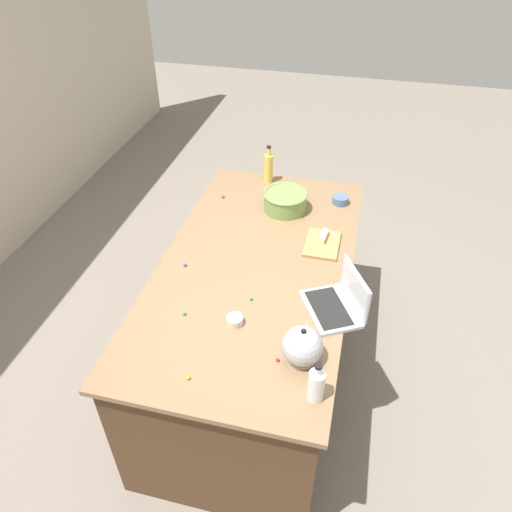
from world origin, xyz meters
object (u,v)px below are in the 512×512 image
object	(u,v)px
cutting_board	(322,244)
ramekin_small	(340,200)
laptop	(338,302)
bottle_oil	(268,168)
kettle	(302,346)
butter_stick_left	(323,236)
bottle_vinegar	(316,385)
ramekin_medium	(235,320)
mixing_bowl_large	(285,201)

from	to	relation	value
cutting_board	ramekin_small	distance (m)	0.48
laptop	cutting_board	distance (m)	0.52
laptop	bottle_oil	bearing A→B (deg)	27.88
kettle	cutting_board	bearing A→B (deg)	1.38
bottle_oil	butter_stick_left	size ratio (longest dim) A/B	2.41
bottle_oil	kettle	distance (m)	1.56
butter_stick_left	bottle_vinegar	bearing A→B (deg)	-174.29
kettle	ramekin_medium	xyz separation A→B (m)	(0.13, 0.34, -0.06)
ramekin_small	ramekin_medium	size ratio (longest dim) A/B	1.30
butter_stick_left	kettle	bearing A→B (deg)	-178.69
bottle_vinegar	ramekin_small	distance (m)	1.51
laptop	ramekin_small	xyz separation A→B (m)	(0.97, 0.09, -0.02)
ramekin_small	mixing_bowl_large	bearing A→B (deg)	114.78
ramekin_small	cutting_board	bearing A→B (deg)	173.56
laptop	ramekin_medium	bearing A→B (deg)	114.53
bottle_oil	ramekin_medium	distance (m)	1.36
bottle_oil	cutting_board	world-z (taller)	bottle_oil
laptop	butter_stick_left	distance (m)	0.56
cutting_board	ramekin_small	bearing A→B (deg)	-6.44
cutting_board	ramekin_medium	bearing A→B (deg)	155.54
kettle	ramekin_small	bearing A→B (deg)	-1.46
laptop	bottle_oil	world-z (taller)	bottle_oil
bottle_vinegar	ramekin_small	size ratio (longest dim) A/B	2.01
mixing_bowl_large	kettle	world-z (taller)	kettle
bottle_oil	mixing_bowl_large	bearing A→B (deg)	-150.60
bottle_vinegar	butter_stick_left	world-z (taller)	bottle_vinegar
mixing_bowl_large	butter_stick_left	xyz separation A→B (m)	(-0.28, -0.28, -0.03)
bottle_vinegar	cutting_board	distance (m)	1.04
laptop	mixing_bowl_large	bearing A→B (deg)	27.28
cutting_board	bottle_oil	bearing A→B (deg)	35.62
mixing_bowl_large	bottle_oil	bearing A→B (deg)	29.40
bottle_vinegar	cutting_board	xyz separation A→B (m)	(1.03, 0.11, -0.07)
laptop	ramekin_medium	world-z (taller)	laptop
mixing_bowl_large	bottle_vinegar	bearing A→B (deg)	-164.01
butter_stick_left	cutting_board	bearing A→B (deg)	180.00
laptop	kettle	distance (m)	0.37
cutting_board	butter_stick_left	xyz separation A→B (m)	(0.04, 0.00, 0.03)
mixing_bowl_large	bottle_vinegar	xyz separation A→B (m)	(-1.35, -0.39, 0.02)
bottle_vinegar	butter_stick_left	xyz separation A→B (m)	(1.07, 0.11, -0.05)
ramekin_medium	ramekin_small	bearing A→B (deg)	-17.60
kettle	ramekin_medium	size ratio (longest dim) A/B	2.72
butter_stick_left	ramekin_medium	xyz separation A→B (m)	(-0.75, 0.32, -0.02)
laptop	bottle_oil	size ratio (longest dim) A/B	1.42
kettle	butter_stick_left	xyz separation A→B (m)	(0.89, 0.02, -0.04)
bottle_vinegar	ramekin_medium	bearing A→B (deg)	53.24
bottle_oil	cutting_board	distance (m)	0.80
ramekin_medium	bottle_vinegar	bearing A→B (deg)	-126.76
kettle	bottle_vinegar	bearing A→B (deg)	-155.07
kettle	cutting_board	distance (m)	0.85
mixing_bowl_large	ramekin_small	distance (m)	0.37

